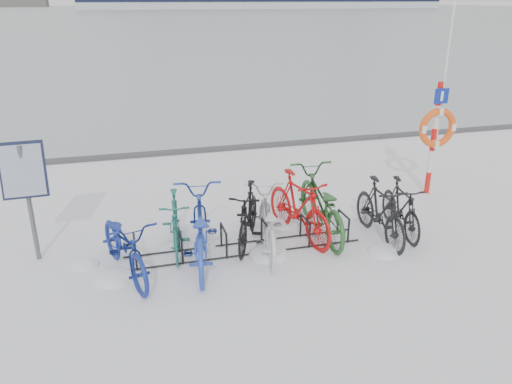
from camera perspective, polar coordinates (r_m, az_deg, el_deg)
ground at (r=8.52m, az=-1.29°, el=-6.58°), size 900.00×900.00×0.00m
ice_sheet at (r=162.37m, az=-15.61°, el=19.19°), size 400.00×298.00×0.02m
quay_edge at (r=13.91m, az=-7.27°, el=4.69°), size 400.00×0.25×0.10m
bike_rack at (r=8.44m, az=-1.30°, el=-5.50°), size 4.00×0.48×0.46m
info_board at (r=8.42m, az=-24.96°, el=1.54°), size 0.67×0.27×1.98m
lifebuoy_station at (r=11.08m, az=19.98°, el=6.90°), size 0.84×0.23×4.38m
bike_0 at (r=7.85m, az=-14.79°, el=-5.67°), size 1.22×2.09×1.04m
bike_1 at (r=8.43m, az=-9.21°, el=-3.37°), size 0.65×1.73×1.01m
bike_2 at (r=7.98m, az=-6.55°, el=-4.01°), size 1.12×2.36×1.19m
bike_3 at (r=8.55m, az=-0.92°, el=-2.52°), size 1.18×1.82×1.06m
bike_4 at (r=8.32m, az=1.28°, el=-3.31°), size 1.05×2.09×1.05m
bike_5 at (r=8.79m, az=4.89°, el=-1.48°), size 0.97×2.05×1.19m
bike_6 at (r=8.96m, az=7.36°, el=-1.12°), size 0.91×2.31×1.19m
bike_7 at (r=8.96m, az=14.02°, el=-1.96°), size 0.55×1.82×1.09m
bike_8 at (r=9.33m, az=16.25°, el=-1.53°), size 0.67×1.71×1.00m
snow_drifts at (r=8.46m, az=-0.17°, el=-6.81°), size 6.17×2.05×0.24m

